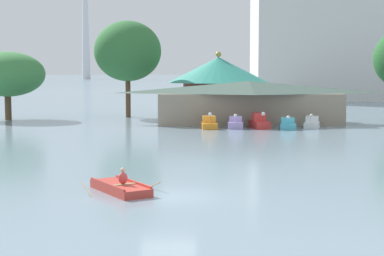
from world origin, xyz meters
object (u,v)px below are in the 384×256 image
object	(u,v)px
shoreline_tree_tall_left	(7,74)
pedal_boat_lavender	(236,123)
boathouse	(249,101)
green_roof_pavilion	(218,81)
pedal_boat_cyan	(288,124)
shoreline_tree_mid	(128,51)
pedal_boat_orange	(209,124)
pedal_boat_white	(312,123)
rowboat_with_rower	(121,187)
background_building_block	(333,43)
pedal_boat_red	(259,122)

from	to	relation	value
shoreline_tree_tall_left	pedal_boat_lavender	bearing A→B (deg)	-23.89
boathouse	green_roof_pavilion	xyz separation A→B (m)	(-2.52, 11.78, 1.96)
shoreline_tree_tall_left	pedal_boat_cyan	bearing A→B (deg)	-21.92
pedal_boat_cyan	shoreline_tree_mid	distance (m)	24.38
pedal_boat_orange	pedal_boat_white	world-z (taller)	pedal_boat_orange
green_roof_pavilion	shoreline_tree_mid	xyz separation A→B (m)	(-11.12, -2.22, 3.65)
pedal_boat_cyan	green_roof_pavilion	distance (m)	19.47
pedal_boat_orange	pedal_boat_white	distance (m)	10.24
pedal_boat_orange	shoreline_tree_mid	world-z (taller)	shoreline_tree_mid
rowboat_with_rower	background_building_block	bearing A→B (deg)	-49.85
pedal_boat_red	pedal_boat_white	xyz separation A→B (m)	(5.26, 0.35, -0.13)
pedal_boat_lavender	pedal_boat_white	xyz separation A→B (m)	(7.59, 0.32, -0.02)
green_roof_pavilion	background_building_block	world-z (taller)	background_building_block
shoreline_tree_tall_left	shoreline_tree_mid	xyz separation A→B (m)	(13.51, 3.83, 2.76)
pedal_boat_red	background_building_block	distance (m)	63.58
pedal_boat_red	pedal_boat_orange	bearing A→B (deg)	-96.99
pedal_boat_cyan	green_roof_pavilion	world-z (taller)	green_roof_pavilion
rowboat_with_rower	pedal_boat_lavender	distance (m)	33.49
pedal_boat_orange	pedal_boat_cyan	size ratio (longest dim) A/B	1.03
rowboat_with_rower	background_building_block	distance (m)	97.42
rowboat_with_rower	shoreline_tree_mid	bearing A→B (deg)	-26.17
green_roof_pavilion	shoreline_tree_tall_left	bearing A→B (deg)	-166.21
rowboat_with_rower	pedal_boat_orange	distance (m)	32.69
pedal_boat_orange	boathouse	xyz separation A→B (m)	(4.48, 5.72, 1.89)
rowboat_with_rower	pedal_boat_lavender	world-z (taller)	pedal_boat_lavender
green_roof_pavilion	background_building_block	distance (m)	48.79
pedal_boat_red	background_building_block	world-z (taller)	background_building_block
shoreline_tree_mid	pedal_boat_lavender	bearing A→B (deg)	-51.88
pedal_boat_white	shoreline_tree_tall_left	bearing A→B (deg)	-92.57
rowboat_with_rower	green_roof_pavilion	bearing A→B (deg)	-39.10
pedal_boat_white	pedal_boat_orange	bearing A→B (deg)	-71.03
pedal_boat_red	pedal_boat_lavender	bearing A→B (deg)	-100.27
pedal_boat_lavender	boathouse	world-z (taller)	boathouse
pedal_boat_cyan	pedal_boat_white	bearing A→B (deg)	123.66
pedal_boat_cyan	rowboat_with_rower	bearing A→B (deg)	-15.42
pedal_boat_orange	shoreline_tree_mid	bearing A→B (deg)	-151.23
shoreline_tree_tall_left	shoreline_tree_mid	size ratio (longest dim) A/B	0.74
rowboat_with_rower	background_building_block	world-z (taller)	background_building_block
boathouse	pedal_boat_white	bearing A→B (deg)	-41.83
background_building_block	pedal_boat_orange	bearing A→B (deg)	-114.18
boathouse	green_roof_pavilion	world-z (taller)	green_roof_pavilion
pedal_boat_red	boathouse	size ratio (longest dim) A/B	0.15
pedal_boat_cyan	background_building_block	xyz separation A→B (m)	(18.94, 59.84, 10.57)
pedal_boat_white	shoreline_tree_tall_left	distance (m)	34.97
pedal_boat_cyan	pedal_boat_white	size ratio (longest dim) A/B	0.96
pedal_boat_lavender	pedal_boat_red	size ratio (longest dim) A/B	0.83
pedal_boat_orange	pedal_boat_cyan	xyz separation A→B (m)	(7.59, -0.72, -0.04)
pedal_boat_lavender	pedal_boat_cyan	size ratio (longest dim) A/B	1.04
pedal_boat_white	boathouse	size ratio (longest dim) A/B	0.13
rowboat_with_rower	pedal_boat_lavender	size ratio (longest dim) A/B	1.55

